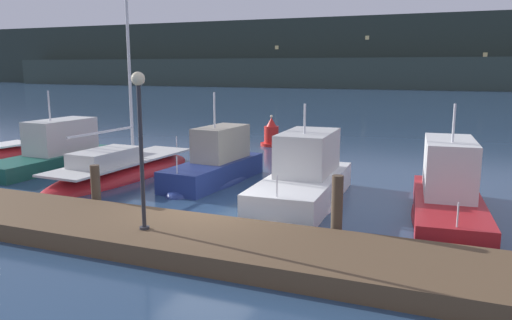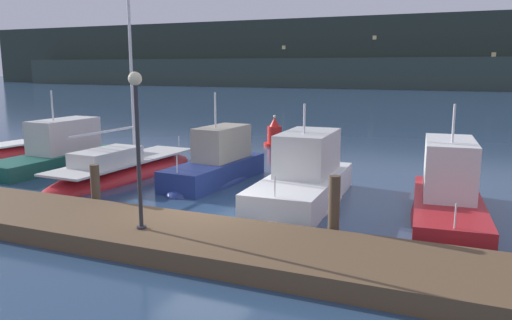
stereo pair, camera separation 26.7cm
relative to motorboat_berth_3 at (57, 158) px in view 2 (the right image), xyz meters
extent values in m
plane|color=navy|center=(9.91, -4.57, -0.38)|extent=(400.00, 400.00, 0.00)
cube|color=brown|center=(9.91, -6.38, -0.16)|extent=(45.26, 2.80, 0.45)
cylinder|color=#4C3D2D|center=(6.24, -4.73, 0.33)|extent=(0.28, 0.28, 1.43)
cylinder|color=#4C3D2D|center=(13.58, -4.73, 0.48)|extent=(0.28, 0.28, 1.72)
cylinder|color=silver|center=(-3.86, 2.53, 0.49)|extent=(0.04, 0.04, 0.50)
ellipsoid|color=#195647|center=(0.00, -0.16, -0.38)|extent=(2.33, 6.99, 0.97)
cube|color=#195647|center=(0.00, -0.16, -0.08)|extent=(2.14, 6.29, 0.61)
cube|color=silver|center=(0.01, 0.53, 0.94)|extent=(1.55, 3.09, 1.44)
cube|color=black|center=(0.05, 1.92, 1.16)|extent=(1.31, 0.31, 0.64)
cylinder|color=silver|center=(0.00, -0.02, 2.30)|extent=(0.07, 0.07, 1.28)
ellipsoid|color=red|center=(3.86, -0.28, -0.38)|extent=(2.68, 8.54, 1.16)
cube|color=silver|center=(3.86, -0.28, 0.23)|extent=(2.25, 7.17, 0.08)
cube|color=silver|center=(3.83, -1.30, 0.55)|extent=(1.51, 2.76, 0.56)
cylinder|color=silver|center=(3.89, 0.39, 4.72)|extent=(0.12, 0.12, 8.97)
cylinder|color=silver|center=(3.82, -1.37, 1.52)|extent=(0.23, 3.53, 0.09)
cylinder|color=silver|center=(4.02, 3.60, 0.48)|extent=(0.04, 0.04, 0.50)
ellipsoid|color=navy|center=(7.75, 0.09, -0.38)|extent=(2.22, 5.75, 0.96)
cube|color=navy|center=(7.75, 0.09, 0.02)|extent=(2.03, 5.18, 0.80)
cube|color=#A39984|center=(7.79, 0.65, 1.05)|extent=(1.41, 2.56, 1.27)
cube|color=black|center=(7.87, 1.78, 1.24)|extent=(1.10, 0.33, 0.57)
cylinder|color=silver|center=(7.75, 0.20, 2.35)|extent=(0.07, 0.07, 1.32)
cylinder|color=silver|center=(7.57, -2.27, 0.71)|extent=(0.04, 0.04, 0.60)
ellipsoid|color=white|center=(11.67, -1.32, -0.38)|extent=(2.56, 6.56, 0.94)
cube|color=white|center=(11.67, -1.32, 0.04)|extent=(2.35, 5.91, 0.84)
cube|color=silver|center=(11.64, -0.67, 1.14)|extent=(1.68, 2.91, 1.37)
cube|color=black|center=(11.60, 0.63, 1.35)|extent=(1.41, 0.32, 0.61)
cylinder|color=silver|center=(11.66, -1.19, 2.31)|extent=(0.07, 0.07, 0.96)
cylinder|color=silver|center=(11.76, -4.04, 0.76)|extent=(0.04, 0.04, 0.60)
ellipsoid|color=red|center=(16.08, -1.38, -0.38)|extent=(2.60, 6.76, 1.11)
cube|color=red|center=(16.08, -1.38, -0.09)|extent=(2.38, 6.09, 0.58)
cube|color=silver|center=(16.03, -0.72, 1.01)|extent=(1.63, 3.02, 1.62)
cube|color=black|center=(15.91, 0.60, 1.25)|extent=(1.24, 0.41, 0.72)
cylinder|color=silver|center=(16.07, -1.25, 2.36)|extent=(0.07, 0.07, 1.09)
cylinder|color=silver|center=(16.33, -4.14, 0.50)|extent=(0.04, 0.04, 0.60)
cylinder|color=red|center=(6.62, 9.33, -0.30)|extent=(1.20, 1.20, 0.16)
cylinder|color=red|center=(6.62, 9.33, 0.24)|extent=(0.80, 0.80, 0.92)
cone|color=red|center=(6.62, 9.33, 0.95)|extent=(0.56, 0.56, 0.50)
sphere|color=#F9EAB7|center=(6.62, 9.33, 1.25)|extent=(0.16, 0.16, 0.16)
cylinder|color=#2D2D33|center=(9.32, -6.71, 0.10)|extent=(0.24, 0.24, 0.06)
cylinder|color=#2D2D33|center=(9.32, -6.71, 1.82)|extent=(0.10, 0.10, 3.39)
sphere|color=#F9EAB7|center=(9.32, -6.71, 3.66)|extent=(0.32, 0.32, 0.32)
cube|color=#28332D|center=(9.91, 98.98, 7.04)|extent=(240.00, 16.00, 14.86)
cube|color=#333F39|center=(-19.12, 88.98, 2.69)|extent=(144.00, 10.00, 6.15)
cube|color=#F4DB8C|center=(20.10, 90.93, 6.29)|extent=(0.80, 0.10, 0.80)
cube|color=#F4DB8C|center=(18.51, 90.93, 1.30)|extent=(0.80, 0.10, 0.80)
cube|color=#F4DB8C|center=(-22.54, 90.93, 8.24)|extent=(0.80, 0.10, 0.80)
cube|color=#F4DB8C|center=(-2.57, 90.93, 9.94)|extent=(0.80, 0.10, 0.80)
camera|label=1|loc=(16.18, -16.39, 3.92)|focal=35.00mm
camera|label=2|loc=(16.43, -16.29, 3.92)|focal=35.00mm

